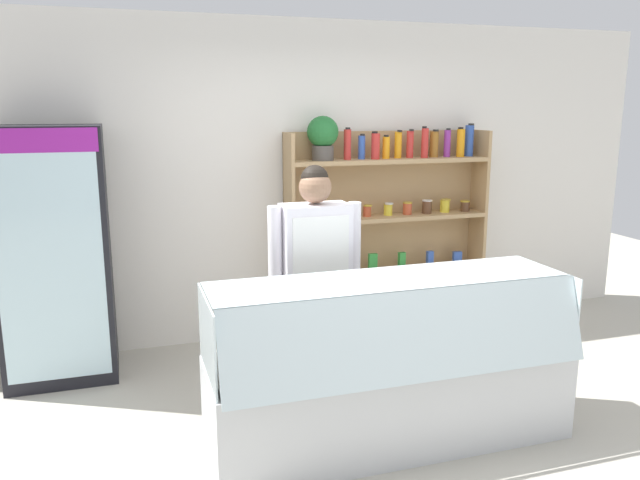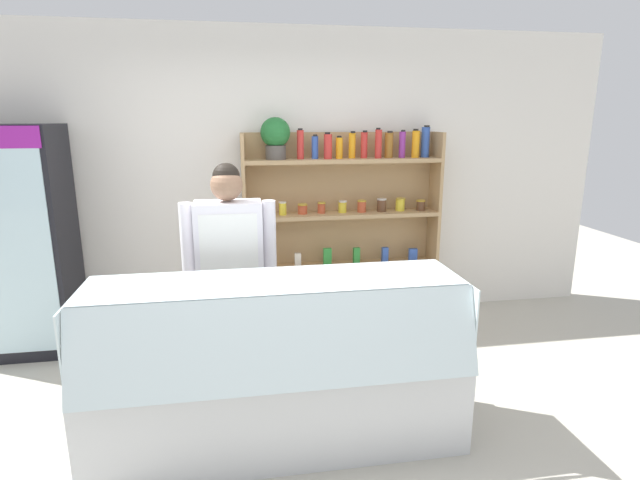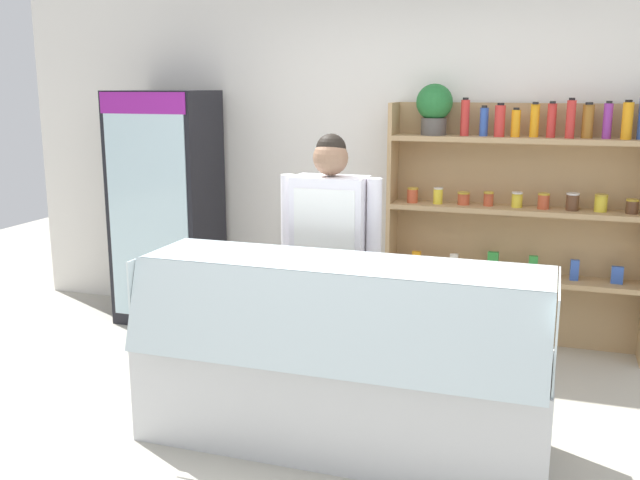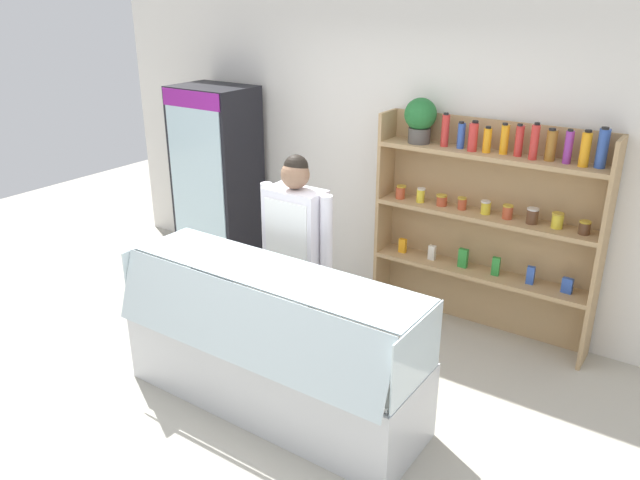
# 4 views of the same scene
# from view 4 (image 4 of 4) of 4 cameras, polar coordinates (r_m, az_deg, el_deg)

# --- Properties ---
(ground_plane) EXTENTS (12.00, 12.00, 0.00)m
(ground_plane) POSITION_cam_4_polar(r_m,az_deg,el_deg) (4.55, -4.67, -14.67)
(ground_plane) COLOR #B7B2A3
(back_wall) EXTENTS (6.80, 0.10, 2.70)m
(back_wall) POSITION_cam_4_polar(r_m,az_deg,el_deg) (5.55, 8.27, 7.49)
(back_wall) COLOR white
(back_wall) RESTS_ON ground
(drinks_fridge) EXTENTS (0.77, 0.58, 1.86)m
(drinks_fridge) POSITION_cam_4_polar(r_m,az_deg,el_deg) (6.39, -9.37, 5.45)
(drinks_fridge) COLOR black
(drinks_fridge) RESTS_ON ground
(shelving_unit) EXTENTS (1.83, 0.29, 1.91)m
(shelving_unit) POSITION_cam_4_polar(r_m,az_deg,el_deg) (5.19, 14.47, 2.87)
(shelving_unit) COLOR tan
(shelving_unit) RESTS_ON ground
(deli_display_case) EXTENTS (2.16, 0.73, 1.01)m
(deli_display_case) POSITION_cam_4_polar(r_m,az_deg,el_deg) (4.38, -4.44, -11.39)
(deli_display_case) COLOR silver
(deli_display_case) RESTS_ON ground
(shop_clerk) EXTENTS (0.63, 0.25, 1.62)m
(shop_clerk) POSITION_cam_4_polar(r_m,az_deg,el_deg) (4.67, -2.22, -0.14)
(shop_clerk) COLOR #4C4233
(shop_clerk) RESTS_ON ground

